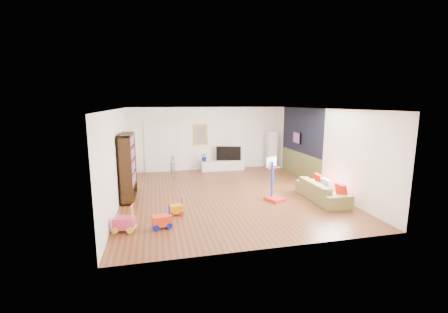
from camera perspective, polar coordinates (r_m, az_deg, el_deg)
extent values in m
cube|color=brown|center=(9.68, 0.54, -7.12)|extent=(6.50, 7.50, 0.00)
cube|color=white|center=(9.25, 0.57, 9.06)|extent=(6.50, 7.50, 0.00)
cube|color=white|center=(13.01, -3.33, 3.42)|extent=(6.50, 0.00, 2.70)
cube|color=white|center=(5.87, 9.20, -5.08)|extent=(6.50, 0.00, 2.70)
cube|color=white|center=(9.18, -19.58, -0.01)|extent=(0.00, 7.50, 2.70)
cube|color=silver|center=(10.61, 17.89, 1.39)|extent=(0.00, 7.50, 2.70)
cube|color=black|center=(11.75, 14.47, 4.84)|extent=(0.01, 3.20, 1.70)
cube|color=brown|center=(11.95, 14.18, -1.62)|extent=(0.01, 3.20, 1.00)
cube|color=white|center=(12.83, -11.68, 1.77)|extent=(1.45, 0.06, 2.10)
cube|color=gold|center=(12.91, -4.41, 4.24)|extent=(0.62, 0.06, 0.92)
cube|color=#7F3F8C|center=(11.93, 13.69, 3.50)|extent=(0.04, 0.56, 0.46)
cube|color=silver|center=(12.98, -0.28, -1.66)|extent=(1.86, 0.49, 0.43)
cube|color=white|center=(13.39, 9.06, 1.21)|extent=(0.40, 0.40, 1.64)
cube|color=black|center=(9.41, -17.82, -1.88)|extent=(0.39, 1.37, 1.99)
imported|color=olive|center=(9.45, 18.18, -6.25)|extent=(0.80, 1.99, 0.58)
cube|color=red|center=(8.99, 9.80, -4.33)|extent=(0.62, 0.67, 1.30)
cube|color=#EEA200|center=(7.96, -9.20, -9.26)|extent=(0.39, 0.26, 0.50)
cube|color=#FE3C15|center=(7.23, -11.78, -11.12)|extent=(0.46, 0.32, 0.57)
cube|color=#D73669|center=(7.26, -18.58, -11.09)|extent=(0.52, 0.38, 0.63)
imported|color=slate|center=(11.86, -9.75, -1.88)|extent=(0.37, 0.37, 0.87)
imported|color=black|center=(12.96, 0.90, 0.67)|extent=(1.06, 0.41, 0.61)
imported|color=navy|center=(12.72, -3.76, -0.04)|extent=(0.38, 0.34, 0.39)
cube|color=red|center=(9.05, 21.43, -6.08)|extent=(0.12, 0.40, 0.39)
cube|color=silver|center=(9.52, 19.01, -5.15)|extent=(0.12, 0.39, 0.38)
cube|color=red|center=(9.97, 17.69, -4.38)|extent=(0.12, 0.42, 0.41)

